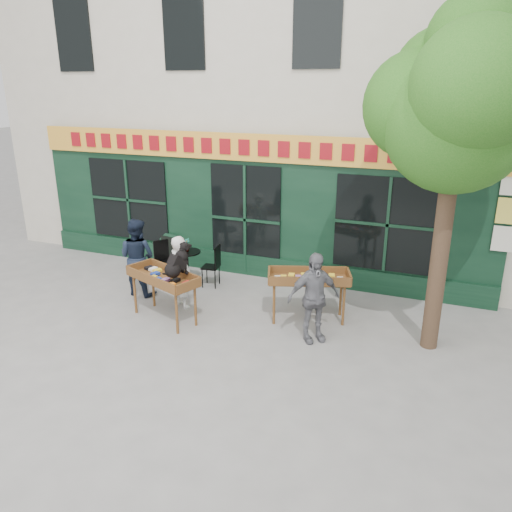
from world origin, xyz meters
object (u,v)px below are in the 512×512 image
(book_cart_right, at_px, (309,280))
(woman, at_px, (180,272))
(man_right, at_px, (313,297))
(man_left, at_px, (137,257))
(bistro_table, at_px, (188,261))
(dog, at_px, (176,259))
(book_cart_center, at_px, (163,279))

(book_cart_right, bearing_deg, woman, 168.64)
(woman, xyz_separation_m, man_right, (2.87, -0.40, 0.07))
(man_left, bearing_deg, bistro_table, -125.36)
(dog, relative_size, book_cart_right, 0.37)
(book_cart_right, bearing_deg, bistro_table, 146.38)
(book_cart_center, height_order, dog, dog)
(man_right, distance_m, man_left, 4.09)
(book_cart_center, xyz_separation_m, man_left, (-1.18, 0.89, 0.01))
(man_right, height_order, bistro_table, man_right)
(woman, relative_size, bistro_table, 1.97)
(book_cart_center, relative_size, woman, 1.08)
(bistro_table, bearing_deg, man_left, -127.87)
(man_right, bearing_deg, man_left, 131.90)
(dog, relative_size, man_left, 0.36)
(book_cart_right, relative_size, man_right, 0.99)
(dog, bearing_deg, bistro_table, 135.25)
(book_cart_center, relative_size, bistro_table, 2.13)
(dog, relative_size, bistro_table, 0.79)
(dog, xyz_separation_m, bistro_table, (-0.83, 1.84, -0.75))
(woman, distance_m, bistro_table, 1.25)
(woman, xyz_separation_m, book_cart_right, (2.57, 0.35, 0.07))
(woman, distance_m, man_right, 2.89)
(man_right, bearing_deg, book_cart_right, 72.56)
(bistro_table, bearing_deg, book_cart_right, -14.38)
(dog, distance_m, man_left, 1.85)
(book_cart_right, height_order, man_right, man_right)
(dog, height_order, man_right, man_right)
(woman, relative_size, man_right, 0.92)
(man_right, bearing_deg, bistro_table, 116.17)
(woman, distance_m, book_cart_right, 2.59)
(woman, xyz_separation_m, bistro_table, (-0.48, 1.14, -0.21))
(bistro_table, bearing_deg, book_cart_center, -74.96)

